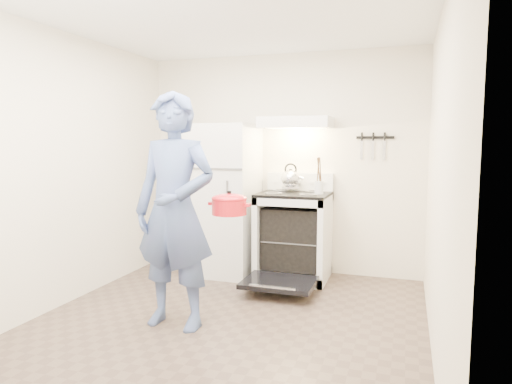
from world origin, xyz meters
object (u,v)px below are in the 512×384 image
person (175,211)px  dutch_oven (229,206)px  stove_body (294,237)px  tea_kettle (291,178)px  refrigerator (224,199)px

person → dutch_oven: size_ratio=5.28×
stove_body → tea_kettle: (-0.07, 0.12, 0.65)m
stove_body → tea_kettle: 0.66m
tea_kettle → dutch_oven: (-0.16, -1.44, -0.14)m
refrigerator → stove_body: refrigerator is taller
stove_body → dutch_oven: size_ratio=2.55×
refrigerator → tea_kettle: refrigerator is taller
stove_body → person: size_ratio=0.48×
stove_body → tea_kettle: tea_kettle is taller
refrigerator → person: (0.21, -1.55, 0.10)m
refrigerator → dutch_oven: bearing=-66.0°
tea_kettle → refrigerator: bearing=-168.8°
refrigerator → person: size_ratio=0.89×
refrigerator → stove_body: bearing=1.8°
refrigerator → tea_kettle: size_ratio=5.42×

